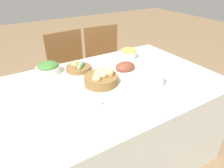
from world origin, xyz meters
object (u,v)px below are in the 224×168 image
object	(u,v)px
ham_platter	(125,68)
green_salad_bowl	(48,68)
pineapple_bowl	(128,53)
fork	(126,114)
chair_far_right	(106,63)
bread_basket	(101,78)
egg_basket	(78,67)
knife	(165,98)
spoon	(168,97)
drinking_cup	(159,79)
chair_far_center	(71,71)
butter_dish	(90,104)
dinner_plate	(147,105)

from	to	relation	value
ham_platter	green_salad_bowl	world-z (taller)	green_salad_bowl
pineapple_bowl	fork	size ratio (longest dim) A/B	1.01
chair_far_right	bread_basket	bearing A→B (deg)	-116.29
green_salad_bowl	egg_basket	bearing A→B (deg)	-21.32
knife	spoon	world-z (taller)	same
knife	drinking_cup	size ratio (longest dim) A/B	1.93
chair_far_center	bread_basket	size ratio (longest dim) A/B	3.79
bread_basket	egg_basket	distance (m)	0.30
pineapple_bowl	drinking_cup	xyz separation A→B (m)	(-0.12, -0.53, -0.00)
butter_dish	bread_basket	bearing A→B (deg)	46.65
drinking_cup	ham_platter	bearing A→B (deg)	102.45
egg_basket	drinking_cup	distance (m)	0.66
bread_basket	butter_dish	distance (m)	0.28
fork	drinking_cup	world-z (taller)	drinking_cup
egg_basket	butter_dish	distance (m)	0.52
bread_basket	knife	xyz separation A→B (m)	(0.25, -0.39, -0.04)
chair_far_right	spoon	xyz separation A→B (m)	(-0.22, -1.21, 0.27)
fork	knife	xyz separation A→B (m)	(0.31, 0.00, 0.00)
bread_basket	egg_basket	bearing A→B (deg)	100.84
fork	drinking_cup	distance (m)	0.43
ham_platter	dinner_plate	world-z (taller)	ham_platter
chair_far_center	spoon	xyz separation A→B (m)	(0.22, -1.21, 0.27)
knife	drinking_cup	distance (m)	0.18
drinking_cup	green_salad_bowl	bearing A→B (deg)	135.36
ham_platter	dinner_plate	bearing A→B (deg)	-109.75
pineapple_bowl	fork	world-z (taller)	pineapple_bowl
knife	butter_dish	size ratio (longest dim) A/B	1.31
pineapple_bowl	butter_dish	distance (m)	0.83
ham_platter	knife	world-z (taller)	ham_platter
ham_platter	butter_dish	distance (m)	0.55
chair_far_right	drinking_cup	distance (m)	1.11
chair_far_center	green_salad_bowl	bearing A→B (deg)	-131.15
drinking_cup	butter_dish	size ratio (longest dim) A/B	0.68
green_salad_bowl	fork	xyz separation A→B (m)	(0.22, -0.76, -0.04)
fork	bread_basket	bearing A→B (deg)	84.98
egg_basket	spoon	bearing A→B (deg)	-63.44
butter_dish	green_salad_bowl	bearing A→B (deg)	98.01
chair_far_center	chair_far_right	world-z (taller)	same
chair_far_center	drinking_cup	distance (m)	1.13
chair_far_right	ham_platter	distance (m)	0.83
chair_far_right	spoon	size ratio (longest dim) A/B	5.57
chair_far_right	knife	size ratio (longest dim) A/B	5.57
bread_basket	knife	world-z (taller)	bread_basket
drinking_cup	dinner_plate	bearing A→B (deg)	-146.78
bread_basket	ham_platter	xyz separation A→B (m)	(0.27, 0.09, -0.02)
drinking_cup	butter_dish	world-z (taller)	drinking_cup
egg_basket	knife	size ratio (longest dim) A/B	1.23
egg_basket	fork	size ratio (longest dim) A/B	1.23
bread_basket	fork	size ratio (longest dim) A/B	1.47
egg_basket	fork	distance (m)	0.68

